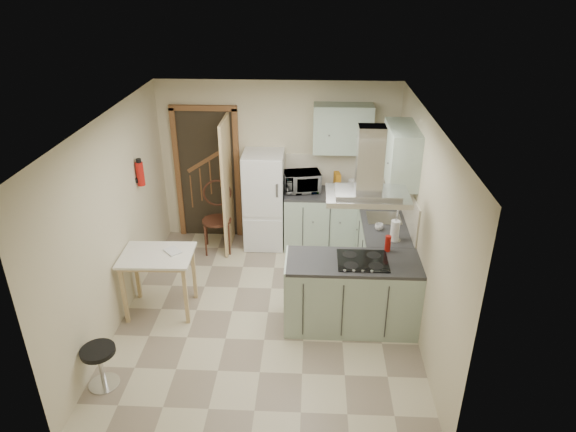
# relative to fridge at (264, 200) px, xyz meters

# --- Properties ---
(floor) EXTENTS (4.20, 4.20, 0.00)m
(floor) POSITION_rel_fridge_xyz_m (0.20, -1.80, -0.75)
(floor) COLOR beige
(floor) RESTS_ON ground
(ceiling) EXTENTS (4.20, 4.20, 0.00)m
(ceiling) POSITION_rel_fridge_xyz_m (0.20, -1.80, 1.75)
(ceiling) COLOR silver
(ceiling) RESTS_ON back_wall
(back_wall) EXTENTS (3.60, 0.00, 3.60)m
(back_wall) POSITION_rel_fridge_xyz_m (0.20, 0.30, 0.50)
(back_wall) COLOR beige
(back_wall) RESTS_ON floor
(left_wall) EXTENTS (0.00, 4.20, 4.20)m
(left_wall) POSITION_rel_fridge_xyz_m (-1.60, -1.80, 0.50)
(left_wall) COLOR beige
(left_wall) RESTS_ON floor
(right_wall) EXTENTS (0.00, 4.20, 4.20)m
(right_wall) POSITION_rel_fridge_xyz_m (2.00, -1.80, 0.50)
(right_wall) COLOR beige
(right_wall) RESTS_ON floor
(doorway) EXTENTS (1.10, 0.12, 2.10)m
(doorway) POSITION_rel_fridge_xyz_m (-0.90, 0.27, 0.30)
(doorway) COLOR brown
(doorway) RESTS_ON floor
(fridge) EXTENTS (0.60, 0.60, 1.50)m
(fridge) POSITION_rel_fridge_xyz_m (0.00, 0.00, 0.00)
(fridge) COLOR white
(fridge) RESTS_ON floor
(counter_back) EXTENTS (1.08, 0.60, 0.90)m
(counter_back) POSITION_rel_fridge_xyz_m (0.86, 0.00, -0.30)
(counter_back) COLOR #9EB2A0
(counter_back) RESTS_ON floor
(counter_right) EXTENTS (0.60, 1.95, 0.90)m
(counter_right) POSITION_rel_fridge_xyz_m (1.70, -0.68, -0.30)
(counter_right) COLOR #9EB2A0
(counter_right) RESTS_ON floor
(splashback) EXTENTS (1.68, 0.02, 0.50)m
(splashback) POSITION_rel_fridge_xyz_m (1.16, 0.29, 0.40)
(splashback) COLOR beige
(splashback) RESTS_ON counter_back
(wall_cabinet_back) EXTENTS (0.85, 0.35, 0.70)m
(wall_cabinet_back) POSITION_rel_fridge_xyz_m (1.15, 0.12, 1.10)
(wall_cabinet_back) COLOR #9EB2A0
(wall_cabinet_back) RESTS_ON back_wall
(wall_cabinet_right) EXTENTS (0.35, 0.90, 0.70)m
(wall_cabinet_right) POSITION_rel_fridge_xyz_m (1.82, -0.95, 1.10)
(wall_cabinet_right) COLOR #9EB2A0
(wall_cabinet_right) RESTS_ON right_wall
(peninsula) EXTENTS (1.55, 0.65, 0.90)m
(peninsula) POSITION_rel_fridge_xyz_m (1.22, -1.98, -0.30)
(peninsula) COLOR #9EB2A0
(peninsula) RESTS_ON floor
(hob) EXTENTS (0.58, 0.50, 0.01)m
(hob) POSITION_rel_fridge_xyz_m (1.32, -1.98, 0.16)
(hob) COLOR black
(hob) RESTS_ON peninsula
(extractor_hood) EXTENTS (0.90, 0.55, 0.10)m
(extractor_hood) POSITION_rel_fridge_xyz_m (1.32, -1.98, 0.97)
(extractor_hood) COLOR silver
(extractor_hood) RESTS_ON ceiling
(sink) EXTENTS (0.45, 0.40, 0.01)m
(sink) POSITION_rel_fridge_xyz_m (1.70, -0.85, 0.16)
(sink) COLOR silver
(sink) RESTS_ON counter_right
(fire_extinguisher) EXTENTS (0.10, 0.10, 0.32)m
(fire_extinguisher) POSITION_rel_fridge_xyz_m (-1.54, -0.90, 0.75)
(fire_extinguisher) COLOR #B2140F
(fire_extinguisher) RESTS_ON left_wall
(drop_leaf_table) EXTENTS (0.88, 0.67, 0.81)m
(drop_leaf_table) POSITION_rel_fridge_xyz_m (-1.15, -1.80, -0.34)
(drop_leaf_table) COLOR tan
(drop_leaf_table) RESTS_ON floor
(bentwood_chair) EXTENTS (0.50, 0.50, 0.99)m
(bentwood_chair) POSITION_rel_fridge_xyz_m (-0.70, -0.23, -0.25)
(bentwood_chair) COLOR #441916
(bentwood_chair) RESTS_ON floor
(stool) EXTENTS (0.40, 0.40, 0.47)m
(stool) POSITION_rel_fridge_xyz_m (-1.42, -3.12, -0.51)
(stool) COLOR black
(stool) RESTS_ON floor
(microwave) EXTENTS (0.60, 0.46, 0.30)m
(microwave) POSITION_rel_fridge_xyz_m (0.57, 0.04, 0.30)
(microwave) COLOR black
(microwave) RESTS_ON counter_back
(kettle) EXTENTS (0.15, 0.15, 0.19)m
(kettle) POSITION_rel_fridge_xyz_m (1.33, 0.09, 0.24)
(kettle) COLOR silver
(kettle) RESTS_ON counter_back
(cereal_box) EXTENTS (0.11, 0.20, 0.29)m
(cereal_box) POSITION_rel_fridge_xyz_m (1.10, 0.06, 0.29)
(cereal_box) COLOR #C07616
(cereal_box) RESTS_ON counter_back
(soap_bottle) EXTENTS (0.09, 0.09, 0.19)m
(soap_bottle) POSITION_rel_fridge_xyz_m (1.87, -0.39, 0.25)
(soap_bottle) COLOR #9FA0AA
(soap_bottle) RESTS_ON counter_right
(paper_towel) EXTENTS (0.12, 0.12, 0.28)m
(paper_towel) POSITION_rel_fridge_xyz_m (1.75, -1.46, 0.29)
(paper_towel) COLOR white
(paper_towel) RESTS_ON counter_right
(cup) EXTENTS (0.13, 0.13, 0.08)m
(cup) POSITION_rel_fridge_xyz_m (1.60, -1.19, 0.19)
(cup) COLOR silver
(cup) RESTS_ON counter_right
(red_bottle) EXTENTS (0.09, 0.09, 0.20)m
(red_bottle) POSITION_rel_fridge_xyz_m (1.64, -1.73, 0.25)
(red_bottle) COLOR #A2150D
(red_bottle) RESTS_ON peninsula
(book) EXTENTS (0.26, 0.26, 0.10)m
(book) POSITION_rel_fridge_xyz_m (-1.02, -1.78, 0.11)
(book) COLOR #A93848
(book) RESTS_ON drop_leaf_table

